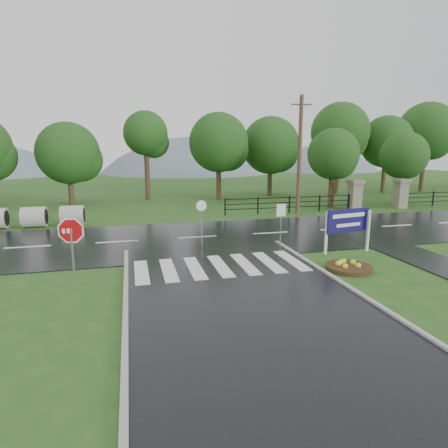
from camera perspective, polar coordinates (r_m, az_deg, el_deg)
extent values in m
plane|color=#26501A|center=(10.20, 6.28, -15.03)|extent=(120.00, 120.00, 0.00)
cube|color=black|center=(19.35, -4.06, -2.13)|extent=(90.00, 8.00, 0.04)
cube|color=black|center=(17.78, 28.09, -4.72)|extent=(2.20, 11.00, 0.04)
cube|color=silver|center=(14.25, -12.47, -7.13)|extent=(0.50, 2.80, 0.02)
cube|color=silver|center=(14.31, -8.44, -6.91)|extent=(0.50, 2.80, 0.02)
cube|color=silver|center=(14.43, -4.46, -6.65)|extent=(0.50, 2.80, 0.02)
cube|color=silver|center=(14.62, -0.57, -6.38)|extent=(0.50, 2.80, 0.02)
cube|color=silver|center=(14.88, 3.20, -6.08)|extent=(0.50, 2.80, 0.02)
cube|color=silver|center=(15.19, 6.82, -5.77)|extent=(0.50, 2.80, 0.02)
cube|color=silver|center=(15.57, 10.27, -5.45)|extent=(0.50, 2.80, 0.02)
cube|color=gray|center=(29.64, 19.29, 3.96)|extent=(0.80, 0.80, 2.00)
cube|color=#6B6659|center=(29.53, 19.44, 6.11)|extent=(1.00, 1.00, 0.24)
cube|color=gray|center=(32.01, 25.30, 4.02)|extent=(0.80, 0.80, 2.00)
cube|color=#6B6659|center=(31.91, 25.47, 6.01)|extent=(1.00, 1.00, 0.24)
cube|color=black|center=(27.21, 9.91, 2.54)|extent=(9.50, 0.05, 0.05)
cube|color=black|center=(27.15, 9.94, 3.27)|extent=(9.50, 0.05, 0.05)
cube|color=black|center=(27.11, 9.97, 4.00)|extent=(9.50, 0.05, 0.05)
cube|color=black|center=(25.62, 0.17, 2.62)|extent=(0.08, 0.08, 1.20)
cube|color=black|center=(29.42, 18.43, 3.18)|extent=(0.08, 0.08, 1.20)
cube|color=black|center=(32.38, 25.93, 3.32)|extent=(0.08, 0.08, 1.20)
sphere|color=slate|center=(77.52, -5.25, -4.94)|extent=(48.00, 48.00, 48.00)
sphere|color=slate|center=(85.17, 13.64, -0.73)|extent=(36.00, 36.00, 36.00)
cylinder|color=#9E9B93|center=(24.48, -26.95, 0.95)|extent=(1.30, 1.20, 1.20)
cylinder|color=#9E9B93|center=(24.10, -22.08, 1.21)|extent=(1.30, 1.20, 1.20)
cube|color=#939399|center=(13.03, -21.97, -5.41)|extent=(0.06, 0.06, 1.89)
cylinder|color=white|center=(12.80, -22.30, -0.93)|extent=(1.12, 0.21, 1.13)
cylinder|color=#B00C10|center=(12.79, -22.31, -0.95)|extent=(0.98, 0.20, 0.99)
cube|color=silver|center=(16.73, 15.33, -1.38)|extent=(0.11, 0.11, 1.88)
cube|color=silver|center=(17.82, 21.12, -0.98)|extent=(0.11, 0.11, 1.88)
cube|color=#110B4B|center=(17.15, 18.42, 0.51)|extent=(2.22, 0.46, 1.03)
cube|color=white|center=(17.08, 18.54, 1.26)|extent=(1.75, 0.33, 0.17)
cube|color=white|center=(17.16, 18.45, -0.13)|extent=(1.29, 0.24, 0.14)
cylinder|color=#332111|center=(15.07, 18.49, -6.34)|extent=(1.71, 1.71, 0.17)
cube|color=#939399|center=(17.31, 8.61, -0.57)|extent=(0.04, 0.04, 1.94)
cube|color=white|center=(17.14, 8.72, 2.09)|extent=(0.46, 0.07, 0.56)
cylinder|color=#939399|center=(17.70, -3.44, -0.08)|extent=(0.06, 0.06, 2.01)
cylinder|color=white|center=(17.52, -3.46, 2.80)|extent=(0.50, 0.09, 0.50)
cylinder|color=#473523|center=(26.61, 11.43, 10.12)|extent=(0.27, 0.27, 8.04)
cube|color=brown|center=(26.76, 11.73, 17.40)|extent=(1.43, 0.19, 0.09)
cylinder|color=#3D2B1C|center=(30.25, 16.05, 5.66)|extent=(0.44, 0.44, 3.43)
sphere|color=#194214|center=(30.12, 16.31, 10.21)|extent=(3.88, 3.88, 3.88)
cylinder|color=#3D2B1C|center=(33.87, 25.39, 5.47)|extent=(0.47, 0.47, 3.31)
sphere|color=#194214|center=(33.75, 25.73, 9.38)|extent=(3.77, 3.77, 3.77)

